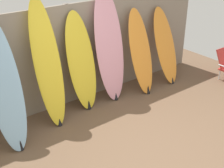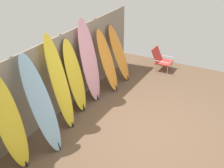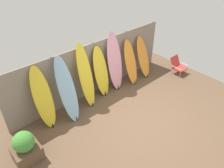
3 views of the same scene
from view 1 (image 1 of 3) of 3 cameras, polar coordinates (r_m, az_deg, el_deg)
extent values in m
plane|color=brown|center=(4.61, 6.06, -12.74)|extent=(7.68, 7.68, 0.00)
cube|color=gray|center=(5.56, -7.69, 5.16)|extent=(6.08, 0.04, 1.80)
cylinder|color=slate|center=(5.59, -7.90, 5.28)|extent=(0.10, 0.10, 1.80)
cylinder|color=slate|center=(6.37, 3.45, 8.17)|extent=(0.10, 0.10, 1.80)
cylinder|color=slate|center=(7.36, 12.14, 10.16)|extent=(0.10, 0.10, 1.80)
ellipsoid|color=#8CB7D6|center=(4.63, -19.22, -0.08)|extent=(0.54, 0.81, 1.89)
cone|color=black|center=(4.80, -16.34, -10.65)|extent=(0.08, 0.08, 0.16)
ellipsoid|color=yellow|center=(4.96, -11.71, 3.62)|extent=(0.46, 0.59, 2.04)
cone|color=black|center=(5.21, -9.54, -6.83)|extent=(0.08, 0.08, 0.12)
ellipsoid|color=yellow|center=(5.39, -5.63, 4.08)|extent=(0.55, 0.48, 1.71)
cone|color=black|center=(5.58, -4.23, -3.75)|extent=(0.08, 0.08, 0.17)
ellipsoid|color=pink|center=(5.63, -0.47, 6.92)|extent=(0.59, 0.50, 2.03)
cone|color=black|center=(5.87, 0.74, -2.24)|extent=(0.08, 0.08, 0.14)
ellipsoid|color=orange|center=(6.01, 5.25, 5.92)|extent=(0.50, 0.65, 1.59)
cone|color=black|center=(6.13, 6.62, -0.98)|extent=(0.08, 0.08, 0.16)
ellipsoid|color=orange|center=(6.52, 9.73, 6.93)|extent=(0.50, 0.66, 1.51)
cone|color=black|center=(6.61, 10.99, 0.68)|extent=(0.08, 0.08, 0.13)
cylinder|color=silver|center=(7.04, 19.05, 1.65)|extent=(0.02, 0.02, 0.22)
camera|label=2|loc=(2.81, -122.21, 7.40)|focal=50.00mm
camera|label=3|loc=(2.10, -159.54, 27.00)|focal=35.00mm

